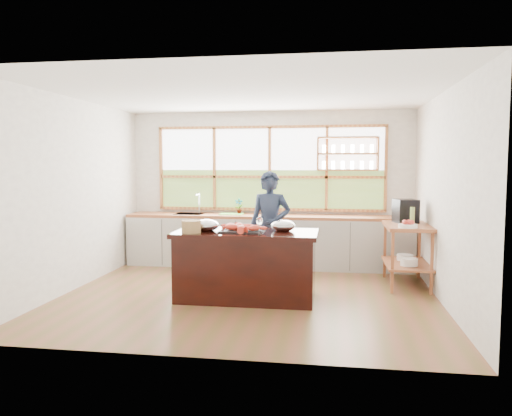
% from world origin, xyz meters
% --- Properties ---
extents(ground_plane, '(5.00, 5.00, 0.00)m').
position_xyz_m(ground_plane, '(0.00, 0.00, 0.00)').
color(ground_plane, brown).
extents(room_shell, '(5.02, 4.52, 2.71)m').
position_xyz_m(room_shell, '(0.02, 0.51, 1.75)').
color(room_shell, white).
rests_on(room_shell, ground_plane).
extents(back_counter, '(4.90, 0.63, 0.90)m').
position_xyz_m(back_counter, '(-0.02, 1.94, 0.45)').
color(back_counter, '#AEAAA5').
rests_on(back_counter, ground_plane).
extents(right_shelf_unit, '(0.62, 1.10, 0.90)m').
position_xyz_m(right_shelf_unit, '(2.19, 0.89, 0.60)').
color(right_shelf_unit, '#A35531').
rests_on(right_shelf_unit, ground_plane).
extents(island, '(1.85, 0.90, 0.90)m').
position_xyz_m(island, '(0.00, -0.20, 0.45)').
color(island, black).
rests_on(island, ground_plane).
extents(cook, '(0.63, 0.43, 1.67)m').
position_xyz_m(cook, '(0.20, 0.72, 0.84)').
color(cook, '#1E273C').
rests_on(cook, ground_plane).
extents(potted_plant, '(0.16, 0.13, 0.28)m').
position_xyz_m(potted_plant, '(-0.51, 2.00, 1.04)').
color(potted_plant, slate).
rests_on(potted_plant, back_counter).
extents(cutting_board, '(0.40, 0.30, 0.01)m').
position_xyz_m(cutting_board, '(-0.63, 1.94, 0.91)').
color(cutting_board, '#6BCE3E').
rests_on(cutting_board, back_counter).
extents(espresso_machine, '(0.38, 0.39, 0.35)m').
position_xyz_m(espresso_machine, '(2.19, 1.12, 1.08)').
color(espresso_machine, black).
rests_on(espresso_machine, right_shelf_unit).
extents(wine_bottle, '(0.08, 0.08, 0.26)m').
position_xyz_m(wine_bottle, '(2.24, 0.80, 1.03)').
color(wine_bottle, '#92B352').
rests_on(wine_bottle, right_shelf_unit).
extents(fruit_bowl, '(0.26, 0.26, 0.11)m').
position_xyz_m(fruit_bowl, '(2.14, 0.50, 0.94)').
color(fruit_bowl, white).
rests_on(fruit_bowl, right_shelf_unit).
extents(slate_board, '(0.56, 0.42, 0.02)m').
position_xyz_m(slate_board, '(-0.05, -0.24, 0.91)').
color(slate_board, black).
rests_on(slate_board, island).
extents(lobster_pile, '(0.55, 0.48, 0.08)m').
position_xyz_m(lobster_pile, '(-0.06, -0.25, 0.96)').
color(lobster_pile, '#EA3D2B').
rests_on(lobster_pile, slate_board).
extents(mixing_bowl_left, '(0.33, 0.33, 0.16)m').
position_xyz_m(mixing_bowl_left, '(-0.53, -0.21, 0.97)').
color(mixing_bowl_left, '#ADB0B4').
rests_on(mixing_bowl_left, island).
extents(mixing_bowl_right, '(0.32, 0.32, 0.15)m').
position_xyz_m(mixing_bowl_right, '(0.47, -0.08, 0.97)').
color(mixing_bowl_right, '#ADB0B4').
rests_on(mixing_bowl_right, island).
extents(wine_glass, '(0.08, 0.08, 0.22)m').
position_xyz_m(wine_glass, '(0.22, -0.50, 1.06)').
color(wine_glass, white).
rests_on(wine_glass, island).
extents(wicker_basket, '(0.24, 0.24, 0.16)m').
position_xyz_m(wicker_basket, '(-0.67, -0.44, 0.98)').
color(wicker_basket, '#A4794A').
rests_on(wicker_basket, island).
extents(parchment_roll, '(0.19, 0.31, 0.08)m').
position_xyz_m(parchment_roll, '(-0.77, -0.06, 0.94)').
color(parchment_roll, white).
rests_on(parchment_roll, island).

